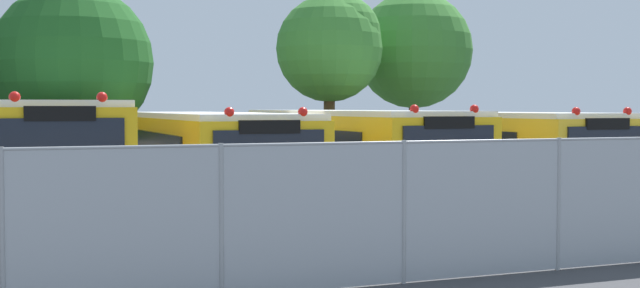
% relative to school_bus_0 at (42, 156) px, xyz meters
% --- Properties ---
extents(ground_plane, '(160.00, 160.00, 0.00)m').
position_rel_school_bus_0_xyz_m(ground_plane, '(5.53, 0.10, -1.45)').
color(ground_plane, '#424244').
extents(school_bus_0, '(2.52, 10.53, 2.76)m').
position_rel_school_bus_0_xyz_m(school_bus_0, '(0.00, 0.00, 0.00)').
color(school_bus_0, yellow).
rests_on(school_bus_0, ground_plane).
extents(school_bus_1, '(2.69, 10.70, 2.51)m').
position_rel_school_bus_0_xyz_m(school_bus_1, '(3.61, 0.19, -0.12)').
color(school_bus_1, yellow).
rests_on(school_bus_1, ground_plane).
extents(school_bus_2, '(2.62, 10.22, 2.56)m').
position_rel_school_bus_0_xyz_m(school_bus_2, '(7.33, 0.14, -0.10)').
color(school_bus_2, yellow).
rests_on(school_bus_2, ground_plane).
extents(school_bus_3, '(2.67, 10.88, 2.51)m').
position_rel_school_bus_0_xyz_m(school_bus_3, '(11.07, 0.28, -0.12)').
color(school_bus_3, yellow).
rests_on(school_bus_3, ground_plane).
extents(tree_1, '(4.90, 4.90, 6.32)m').
position_rel_school_bus_0_xyz_m(tree_1, '(1.34, 7.81, 2.41)').
color(tree_1, '#4C3823').
rests_on(tree_1, ground_plane).
extents(tree_2, '(3.70, 3.70, 6.41)m').
position_rel_school_bus_0_xyz_m(tree_2, '(10.09, 7.82, 3.21)').
color(tree_2, '#4C3823').
rests_on(tree_2, ground_plane).
extents(tree_3, '(4.48, 4.48, 6.95)m').
position_rel_school_bus_0_xyz_m(tree_3, '(14.33, 9.62, 3.32)').
color(tree_3, '#4C3823').
rests_on(tree_3, ground_plane).
extents(chainlink_fence, '(18.69, 0.07, 2.04)m').
position_rel_school_bus_0_xyz_m(chainlink_fence, '(5.71, -8.49, -0.39)').
color(chainlink_fence, '#9EA0A3').
rests_on(chainlink_fence, ground_plane).
extents(traffic_cone, '(0.49, 0.49, 0.64)m').
position_rel_school_bus_0_xyz_m(traffic_cone, '(2.40, -7.62, -1.13)').
color(traffic_cone, '#EA5914').
rests_on(traffic_cone, ground_plane).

